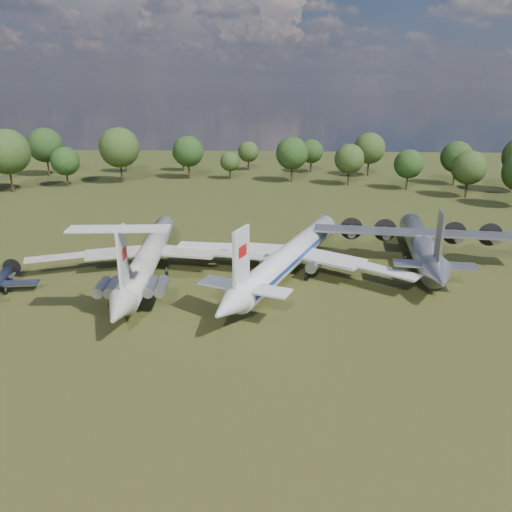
# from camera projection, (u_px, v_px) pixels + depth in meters

# --- Properties ---
(ground) EXTENTS (300.00, 300.00, 0.00)m
(ground) POSITION_uv_depth(u_px,v_px,m) (186.00, 278.00, 73.80)
(ground) COLOR #203612
(ground) RESTS_ON ground
(il62_airliner) EXTENTS (40.31, 50.29, 4.65)m
(il62_airliner) POSITION_uv_depth(u_px,v_px,m) (149.00, 259.00, 74.69)
(il62_airliner) COLOR silver
(il62_airliner) RESTS_ON ground
(tu104_jet) EXTENTS (52.46, 59.66, 4.97)m
(tu104_jet) POSITION_uv_depth(u_px,v_px,m) (291.00, 259.00, 74.28)
(tu104_jet) COLOR silver
(tu104_jet) RESTS_ON ground
(an12_transport) EXTENTS (37.89, 41.41, 4.98)m
(an12_transport) POSITION_uv_depth(u_px,v_px,m) (421.00, 249.00, 79.15)
(an12_transport) COLOR #989B9F
(an12_transport) RESTS_ON ground
(person_on_il62) EXTENTS (0.66, 0.49, 1.66)m
(person_on_il62) POSITION_uv_depth(u_px,v_px,m) (130.00, 270.00, 61.36)
(person_on_il62) COLOR #997F4E
(person_on_il62) RESTS_ON il62_airliner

